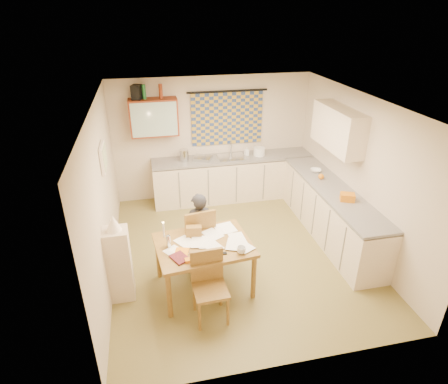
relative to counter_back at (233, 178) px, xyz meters
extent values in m
cube|color=brown|center=(-0.37, -1.95, -0.46)|extent=(4.00, 4.50, 0.02)
cube|color=white|center=(-0.37, -1.95, 2.06)|extent=(4.00, 4.50, 0.02)
cube|color=beige|center=(-0.37, 0.31, 0.80)|extent=(4.00, 0.02, 2.50)
cube|color=beige|center=(-0.37, -4.21, 0.80)|extent=(4.00, 0.02, 2.50)
cube|color=beige|center=(-2.38, -1.95, 0.80)|extent=(0.02, 4.50, 2.50)
cube|color=beige|center=(1.64, -1.95, 0.80)|extent=(0.02, 4.50, 2.50)
cube|color=navy|center=(-0.07, 0.27, 1.20)|extent=(1.45, 0.03, 1.05)
cylinder|color=black|center=(-0.07, 0.25, 1.75)|extent=(1.60, 0.04, 0.04)
cube|color=maroon|center=(-1.52, 0.13, 1.35)|extent=(0.90, 0.34, 0.70)
cube|color=#99B2A5|center=(-1.52, -0.04, 1.35)|extent=(0.84, 0.02, 0.64)
cube|color=beige|center=(1.46, -1.40, 1.40)|extent=(0.34, 1.30, 0.70)
cube|color=white|center=(-2.34, -1.55, 1.25)|extent=(0.04, 0.50, 0.40)
cube|color=beige|center=(-2.32, -1.55, 1.25)|extent=(0.01, 0.42, 0.32)
cube|color=beige|center=(0.00, 0.00, -0.02)|extent=(3.30, 0.60, 0.86)
cube|color=#64605E|center=(0.00, 0.00, 0.45)|extent=(3.30, 0.62, 0.04)
cube|color=beige|center=(1.33, -1.77, -0.02)|extent=(0.60, 2.95, 0.86)
cube|color=#64605E|center=(1.33, -1.77, 0.45)|extent=(0.62, 2.95, 0.04)
cube|color=white|center=(1.33, -2.69, -0.04)|extent=(0.54, 0.54, 0.82)
cube|color=black|center=(1.33, -2.69, 0.38)|extent=(0.52, 0.52, 0.03)
cube|color=silver|center=(-0.04, 0.00, 0.43)|extent=(0.56, 0.46, 0.10)
cylinder|color=silver|center=(-0.01, 0.18, 0.61)|extent=(0.04, 0.04, 0.28)
cube|color=silver|center=(-0.64, 0.00, 0.50)|extent=(0.44, 0.42, 0.06)
cylinder|color=silver|center=(-1.00, 0.00, 0.59)|extent=(0.23, 0.23, 0.24)
cylinder|color=white|center=(0.55, 0.00, 0.55)|extent=(0.28, 0.28, 0.16)
imported|color=white|center=(0.29, 0.05, 0.56)|extent=(0.11, 0.11, 0.17)
imported|color=white|center=(1.33, -1.05, 0.49)|extent=(0.30, 0.30, 0.05)
cube|color=orange|center=(1.33, -2.22, 0.53)|extent=(0.26, 0.23, 0.12)
sphere|color=orange|center=(1.28, -1.37, 0.52)|extent=(0.10, 0.10, 0.10)
cube|color=black|center=(-1.79, 0.13, 1.83)|extent=(0.22, 0.24, 0.26)
cylinder|color=#195926|center=(-1.66, 0.13, 1.83)|extent=(0.08, 0.08, 0.26)
cylinder|color=maroon|center=(-1.36, 0.13, 1.83)|extent=(0.08, 0.08, 0.26)
cube|color=brown|center=(-1.06, -2.68, 0.27)|extent=(1.39, 1.11, 0.05)
cube|color=brown|center=(-1.07, -2.09, 0.05)|extent=(0.53, 0.53, 0.04)
cube|color=brown|center=(-1.04, -2.30, 0.33)|extent=(0.47, 0.12, 0.51)
cube|color=brown|center=(-1.08, -3.30, 0.01)|extent=(0.44, 0.44, 0.04)
cube|color=brown|center=(-1.09, -3.11, 0.26)|extent=(0.43, 0.06, 0.47)
imported|color=black|center=(-1.04, -2.12, 0.17)|extent=(0.53, 0.42, 1.24)
cube|color=beige|center=(-2.21, -2.63, 0.10)|extent=(0.32, 0.30, 1.10)
cone|color=white|center=(-2.21, -2.63, 0.75)|extent=(0.20, 0.20, 0.22)
cube|color=brown|center=(-1.16, -2.46, 0.38)|extent=(0.23, 0.13, 0.16)
imported|color=white|center=(-0.60, -3.00, 0.35)|extent=(0.14, 0.14, 0.09)
imported|color=maroon|center=(-1.50, -2.99, 0.31)|extent=(0.39, 0.40, 0.02)
imported|color=orange|center=(-1.47, -2.83, 0.31)|extent=(0.31, 0.34, 0.02)
cube|color=orange|center=(-1.30, -3.03, 0.32)|extent=(0.12, 0.09, 0.04)
cube|color=black|center=(-0.86, -2.97, 0.31)|extent=(0.13, 0.06, 0.02)
cylinder|color=silver|center=(-1.53, -2.65, 0.39)|extent=(0.08, 0.08, 0.18)
cylinder|color=white|center=(-1.59, -2.67, 0.59)|extent=(0.03, 0.03, 0.22)
sphere|color=#FFCC66|center=(-1.58, -2.69, 0.71)|extent=(0.02, 0.02, 0.02)
cube|color=white|center=(-1.46, -2.80, 0.30)|extent=(0.34, 0.36, 0.00)
cube|color=white|center=(-0.72, -2.37, 0.30)|extent=(0.24, 0.32, 0.00)
cube|color=white|center=(-0.89, -2.48, 0.30)|extent=(0.32, 0.36, 0.00)
cube|color=white|center=(-0.65, -2.35, 0.30)|extent=(0.26, 0.33, 0.00)
cube|color=white|center=(-0.57, -2.66, 0.31)|extent=(0.23, 0.31, 0.00)
cube|color=white|center=(-1.30, -2.60, 0.31)|extent=(0.34, 0.36, 0.00)
cube|color=white|center=(-0.57, -2.79, 0.31)|extent=(0.25, 0.32, 0.00)
cube|color=white|center=(-1.01, -2.67, 0.31)|extent=(0.25, 0.32, 0.00)
cube|color=white|center=(-0.95, -2.77, 0.31)|extent=(0.32, 0.36, 0.00)
cube|color=white|center=(-0.55, -2.87, 0.31)|extent=(0.33, 0.36, 0.00)
cube|color=white|center=(-1.12, -2.64, 0.31)|extent=(0.26, 0.33, 0.00)
cube|color=white|center=(-0.65, -2.80, 0.32)|extent=(0.30, 0.35, 0.00)
camera|label=1|loc=(-1.68, -6.94, 3.25)|focal=30.00mm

